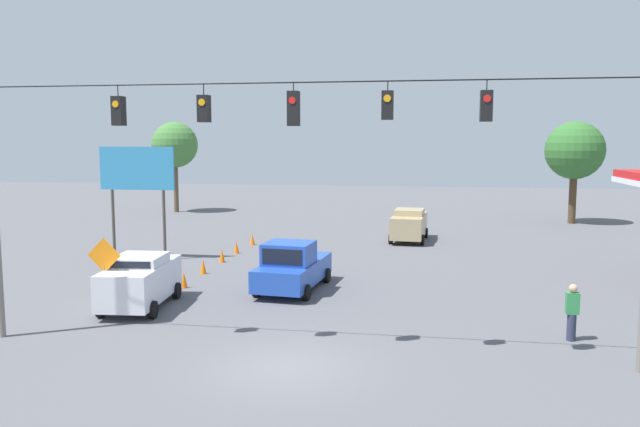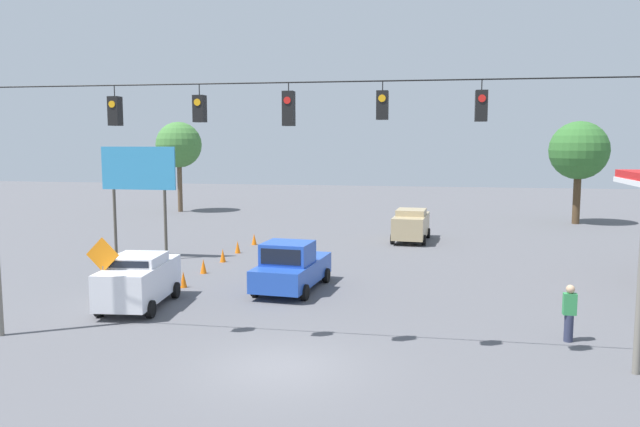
% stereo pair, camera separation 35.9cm
% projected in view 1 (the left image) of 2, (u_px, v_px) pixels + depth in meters
% --- Properties ---
extents(ground_plane, '(140.00, 140.00, 0.00)m').
position_uv_depth(ground_plane, '(286.00, 367.00, 17.42)').
color(ground_plane, '#56565B').
extents(overhead_signal_span, '(19.45, 0.38, 8.89)m').
position_uv_depth(overhead_signal_span, '(293.00, 163.00, 17.92)').
color(overhead_signal_span, slate).
rests_on(overhead_signal_span, ground_plane).
extents(pickup_truck_blue_withflow_mid, '(2.69, 5.20, 2.12)m').
position_uv_depth(pickup_truck_blue_withflow_mid, '(292.00, 267.00, 26.26)').
color(pickup_truck_blue_withflow_mid, '#234CB2').
rests_on(pickup_truck_blue_withflow_mid, ground_plane).
extents(sedan_white_parked_shoulder, '(2.41, 4.55, 2.01)m').
position_uv_depth(sedan_white_parked_shoulder, '(140.00, 280.00, 23.53)').
color(sedan_white_parked_shoulder, silver).
rests_on(sedan_white_parked_shoulder, ground_plane).
extents(sedan_tan_oncoming_deep, '(2.41, 4.72, 2.01)m').
position_uv_depth(sedan_tan_oncoming_deep, '(409.00, 224.00, 39.19)').
color(sedan_tan_oncoming_deep, tan).
rests_on(sedan_tan_oncoming_deep, ground_plane).
extents(traffic_cone_nearest, '(0.31, 0.31, 0.70)m').
position_uv_depth(traffic_cone_nearest, '(152.00, 298.00, 23.63)').
color(traffic_cone_nearest, orange).
rests_on(traffic_cone_nearest, ground_plane).
extents(traffic_cone_second, '(0.31, 0.31, 0.70)m').
position_uv_depth(traffic_cone_second, '(184.00, 280.00, 26.74)').
color(traffic_cone_second, orange).
rests_on(traffic_cone_second, ground_plane).
extents(traffic_cone_third, '(0.31, 0.31, 0.70)m').
position_uv_depth(traffic_cone_third, '(203.00, 266.00, 29.57)').
color(traffic_cone_third, orange).
rests_on(traffic_cone_third, ground_plane).
extents(traffic_cone_fourth, '(0.31, 0.31, 0.70)m').
position_uv_depth(traffic_cone_fourth, '(222.00, 256.00, 32.34)').
color(traffic_cone_fourth, orange).
rests_on(traffic_cone_fourth, ground_plane).
extents(traffic_cone_fifth, '(0.31, 0.31, 0.70)m').
position_uv_depth(traffic_cone_fifth, '(236.00, 247.00, 34.92)').
color(traffic_cone_fifth, orange).
rests_on(traffic_cone_fifth, ground_plane).
extents(traffic_cone_farthest, '(0.31, 0.31, 0.70)m').
position_uv_depth(traffic_cone_farthest, '(252.00, 239.00, 37.73)').
color(traffic_cone_farthest, orange).
rests_on(traffic_cone_farthest, ground_plane).
extents(roadside_billboard, '(4.11, 0.16, 5.97)m').
position_uv_depth(roadside_billboard, '(137.00, 177.00, 32.78)').
color(roadside_billboard, '#4C473D').
rests_on(roadside_billboard, ground_plane).
extents(work_zone_sign, '(1.27, 0.06, 2.84)m').
position_uv_depth(work_zone_sign, '(104.00, 261.00, 22.36)').
color(work_zone_sign, slate).
rests_on(work_zone_sign, ground_plane).
extents(pedestrian, '(0.40, 0.28, 1.82)m').
position_uv_depth(pedestrian, '(572.00, 312.00, 19.63)').
color(pedestrian, '#2D334C').
rests_on(pedestrian, ground_plane).
extents(tree_horizon_left, '(4.36, 4.36, 7.74)m').
position_uv_depth(tree_horizon_left, '(575.00, 151.00, 46.91)').
color(tree_horizon_left, '#4C3823').
rests_on(tree_horizon_left, ground_plane).
extents(tree_horizon_right, '(3.99, 3.99, 7.91)m').
position_uv_depth(tree_horizon_right, '(175.00, 145.00, 54.50)').
color(tree_horizon_right, brown).
rests_on(tree_horizon_right, ground_plane).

